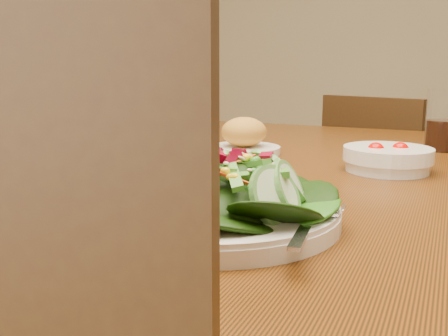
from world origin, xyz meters
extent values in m
cube|color=#662F09|center=(0.00, 0.00, 0.73)|extent=(0.90, 1.40, 0.04)
cylinder|color=black|center=(-0.39, 0.64, 0.35)|extent=(0.07, 0.07, 0.71)
cube|color=black|center=(0.10, 1.06, 0.39)|extent=(0.49, 0.49, 0.04)
cylinder|color=black|center=(0.31, 1.15, 0.19)|extent=(0.04, 0.04, 0.38)
cylinder|color=black|center=(0.00, 1.27, 0.19)|extent=(0.04, 0.04, 0.38)
cylinder|color=black|center=(0.20, 0.84, 0.19)|extent=(0.04, 0.04, 0.38)
cylinder|color=black|center=(-0.11, 0.96, 0.19)|extent=(0.04, 0.04, 0.38)
cube|color=black|center=(0.04, 0.88, 0.62)|extent=(0.35, 0.15, 0.42)
cylinder|color=silver|center=(0.04, -0.33, 0.76)|extent=(0.29, 0.29, 0.02)
ellipsoid|color=black|center=(0.04, -0.33, 0.79)|extent=(0.20, 0.20, 0.04)
cube|color=silver|center=(0.17, -0.36, 0.77)|extent=(0.05, 0.18, 0.01)
cylinder|color=silver|center=(-0.11, 0.13, 0.76)|extent=(0.16, 0.16, 0.02)
ellipsoid|color=#AC7E28|center=(-0.11, 0.13, 0.80)|extent=(0.10, 0.10, 0.06)
cylinder|color=silver|center=(0.19, 0.07, 0.77)|extent=(0.16, 0.16, 0.04)
sphere|color=#D60600|center=(0.21, 0.08, 0.79)|extent=(0.03, 0.03, 0.03)
sphere|color=#D60600|center=(0.17, 0.06, 0.79)|extent=(0.03, 0.03, 0.03)
cylinder|color=silver|center=(0.28, 0.36, 0.82)|extent=(0.08, 0.08, 0.14)
cylinder|color=black|center=(0.28, 0.36, 0.78)|extent=(0.07, 0.07, 0.07)
cube|color=white|center=(-0.24, -0.03, 0.82)|extent=(0.11, 0.07, 0.14)
cube|color=white|center=(-0.24, -0.03, 0.83)|extent=(0.10, 0.06, 0.12)
camera|label=1|loc=(0.29, -0.85, 0.94)|focal=40.00mm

